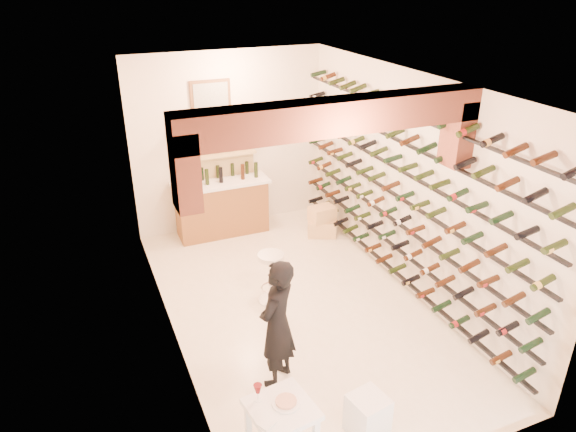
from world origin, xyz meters
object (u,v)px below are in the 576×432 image
at_px(person, 277,324).
at_px(chrome_barstool, 271,274).
at_px(tasting_table, 281,419).
at_px(wine_rack, 395,191).
at_px(white_stool, 368,415).
at_px(crate_lower, 322,228).
at_px(back_counter, 222,206).

xyz_separation_m(person, chrome_barstool, (0.53, 1.55, -0.35)).
bearing_deg(tasting_table, wine_rack, 34.27).
height_order(person, chrome_barstool, person).
bearing_deg(white_stool, wine_rack, 53.37).
distance_m(tasting_table, white_stool, 1.11).
height_order(tasting_table, chrome_barstool, tasting_table).
bearing_deg(crate_lower, person, -124.10).
bearing_deg(white_stool, back_counter, 90.70).
height_order(white_stool, person, person).
relative_size(chrome_barstool, crate_lower, 1.54).
bearing_deg(crate_lower, back_counter, 153.75).
xyz_separation_m(back_counter, crate_lower, (1.62, -0.80, -0.38)).
xyz_separation_m(back_counter, person, (-0.51, -3.95, 0.27)).
xyz_separation_m(back_counter, chrome_barstool, (0.02, -2.39, -0.08)).
height_order(wine_rack, white_stool, wine_rack).
distance_m(white_stool, crate_lower, 4.51).
relative_size(back_counter, white_stool, 3.74).
xyz_separation_m(tasting_table, person, (0.43, 1.18, 0.12)).
relative_size(tasting_table, person, 0.63).
height_order(person, crate_lower, person).
relative_size(tasting_table, crate_lower, 1.99).
height_order(wine_rack, person, wine_rack).
relative_size(back_counter, person, 1.06).
distance_m(wine_rack, white_stool, 3.25).
bearing_deg(back_counter, wine_rack, -55.34).
distance_m(white_stool, chrome_barstool, 2.64).
relative_size(person, crate_lower, 3.18).
relative_size(white_stool, crate_lower, 0.90).
relative_size(wine_rack, tasting_table, 5.68).
xyz_separation_m(tasting_table, white_stool, (1.00, 0.10, -0.45)).
bearing_deg(tasting_table, white_stool, -2.01).
distance_m(person, crate_lower, 3.86).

